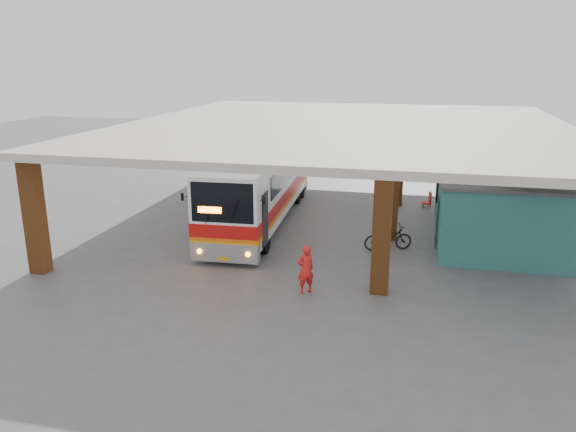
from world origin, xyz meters
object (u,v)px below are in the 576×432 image
(pedestrian, at_px, (305,269))
(red_chair, at_px, (428,200))
(coach_bus, at_px, (261,184))
(motorcycle, at_px, (388,238))

(pedestrian, relative_size, red_chair, 2.03)
(coach_bus, relative_size, motorcycle, 6.39)
(coach_bus, bearing_deg, red_chair, 26.66)
(coach_bus, distance_m, motorcycle, 7.02)
(coach_bus, xyz_separation_m, red_chair, (7.96, 4.53, -1.47))
(coach_bus, height_order, motorcycle, coach_bus)
(coach_bus, distance_m, pedestrian, 8.82)
(motorcycle, xyz_separation_m, red_chair, (1.66, 7.35, -0.14))
(red_chair, bearing_deg, motorcycle, -115.70)
(motorcycle, bearing_deg, red_chair, -34.66)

